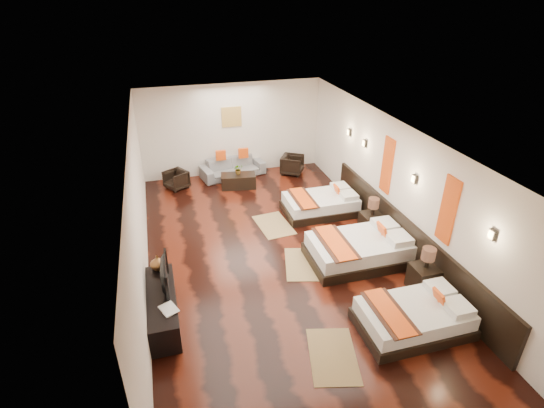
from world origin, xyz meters
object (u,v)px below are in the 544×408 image
object	(u,v)px
bed_far	(321,204)
nightstand_a	(424,276)
bed_near	(414,317)
nightstand_b	(371,221)
bed_mid	(360,249)
armchair_left	(176,180)
armchair_right	(292,165)
sofa	(233,167)
tv	(161,275)
table_plant	(238,169)
coffee_table	(238,181)
book	(162,313)
tv_console	(163,307)
figurine	(158,262)

from	to	relation	value
bed_far	nightstand_a	xyz separation A→B (m)	(0.75, -3.49, 0.09)
bed_near	nightstand_b	bearing A→B (deg)	76.14
bed_mid	armchair_left	world-z (taller)	bed_mid
bed_mid	armchair_right	bearing A→B (deg)	89.34
sofa	armchair_left	bearing A→B (deg)	-178.83
sofa	tv	bearing A→B (deg)	-125.06
tv	table_plant	size ratio (longest dim) A/B	3.02
bed_near	table_plant	xyz separation A→B (m)	(-1.76, 6.51, 0.30)
armchair_right	coffee_table	bearing A→B (deg)	137.19
coffee_table	nightstand_b	bearing A→B (deg)	-53.42
book	armchair_left	size ratio (longest dim) A/B	0.56
bed_near	coffee_table	distance (m)	6.69
bed_far	coffee_table	xyz separation A→B (m)	(-1.78, 2.09, -0.05)
bed_far	armchair_right	xyz separation A→B (m)	(0.06, 2.60, 0.05)
tv_console	armchair_left	bearing A→B (deg)	83.16
bed_mid	bed_near	bearing A→B (deg)	-90.09
coffee_table	table_plant	bearing A→B (deg)	69.23
bed_mid	nightstand_b	distance (m)	1.19
bed_far	sofa	bearing A→B (deg)	121.22
tv_console	sofa	size ratio (longest dim) A/B	0.92
sofa	coffee_table	world-z (taller)	sofa
nightstand_b	figurine	size ratio (longest dim) A/B	3.10
sofa	table_plant	distance (m)	0.83
bed_far	sofa	distance (m)	3.43
nightstand_b	tv_console	size ratio (longest dim) A/B	0.53
nightstand_a	nightstand_b	xyz separation A→B (m)	(0.00, 2.17, -0.01)
tv_console	armchair_left	world-z (taller)	tv_console
nightstand_b	coffee_table	distance (m)	4.25
nightstand_a	nightstand_b	size ratio (longest dim) A/B	1.02
armchair_right	nightstand_a	bearing A→B (deg)	-141.90
bed_far	tv_console	world-z (taller)	bed_far
tv	armchair_left	xyz separation A→B (m)	(0.60, 5.24, -0.54)
bed_mid	sofa	size ratio (longest dim) A/B	1.11
armchair_right	bed_mid	bearing A→B (deg)	-149.04
book	bed_far	bearing A→B (deg)	39.28
sofa	bed_near	bearing A→B (deg)	-88.69
bed_far	nightstand_a	world-z (taller)	nightstand_a
bed_mid	bed_far	xyz separation A→B (m)	(-0.00, 2.24, -0.04)
bed_far	figurine	xyz separation A→B (m)	(-4.19, -2.17, 0.46)
armchair_right	armchair_left	bearing A→B (deg)	123.09
sofa	armchair_left	world-z (taller)	sofa
nightstand_b	figurine	distance (m)	5.03
nightstand_b	coffee_table	xyz separation A→B (m)	(-2.53, 3.41, -0.13)
nightstand_a	coffee_table	distance (m)	6.13
table_plant	bed_far	bearing A→B (deg)	-50.67
bed_near	figurine	bearing A→B (deg)	152.43
coffee_table	table_plant	world-z (taller)	table_plant
bed_near	table_plant	bearing A→B (deg)	105.12
bed_near	sofa	size ratio (longest dim) A/B	0.96
bed_far	bed_mid	bearing A→B (deg)	-89.91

